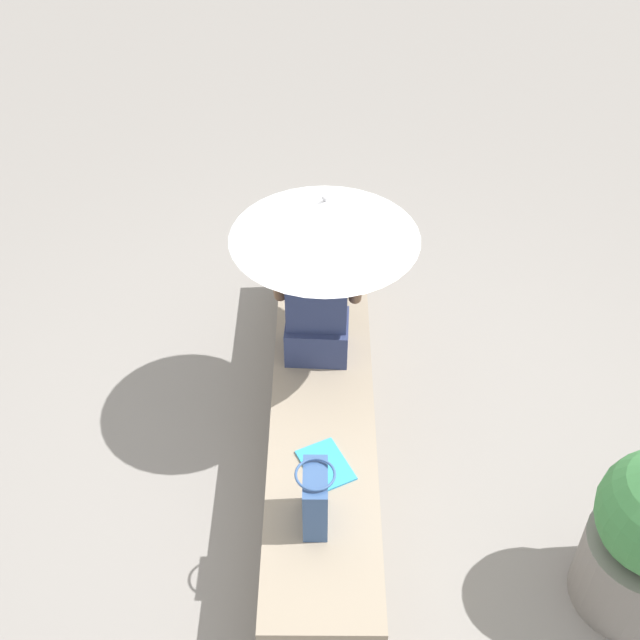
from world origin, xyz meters
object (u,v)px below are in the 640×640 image
Objects in this scene: parasol at (325,219)px; person_seated at (317,298)px; tote_bag_canvas at (316,498)px; handbag_black at (335,250)px; magazine at (326,465)px.

person_seated is at bearing -74.31° from parasol.
handbag_black is at bearing 176.74° from tote_bag_canvas.
handbag_black is 1.81m from tote_bag_canvas.
magazine is at bearing 3.36° from person_seated.
person_seated is 0.49m from parasol.
tote_bag_canvas is 1.20× the size of magazine.
handbag_black is (-0.70, 0.10, -0.21)m from person_seated.
handbag_black is (-0.69, 0.07, -0.70)m from parasol.
parasol is at bearing 105.69° from person_seated.
magazine is at bearing 0.58° from parasol.
handbag_black reaches higher than tote_bag_canvas.
parasol reaches higher than handbag_black.
handbag_black is 1.51m from magazine.
person_seated is at bearing -8.45° from handbag_black.
magazine is (-0.31, 0.05, -0.16)m from tote_bag_canvas.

